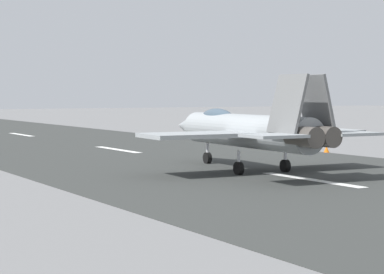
% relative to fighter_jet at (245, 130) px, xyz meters
% --- Properties ---
extents(ground_plane, '(400.00, 400.00, 0.00)m').
position_rel_fighter_jet_xyz_m(ground_plane, '(-5.47, -0.26, -2.47)').
color(ground_plane, slate).
extents(runway_strip, '(240.00, 26.00, 0.02)m').
position_rel_fighter_jet_xyz_m(runway_strip, '(-5.48, -0.26, -2.46)').
color(runway_strip, '#313432').
rests_on(runway_strip, ground).
extents(fighter_jet, '(17.47, 14.06, 5.67)m').
position_rel_fighter_jet_xyz_m(fighter_jet, '(0.00, 0.00, 0.00)').
color(fighter_jet, '#92979A').
rests_on(fighter_jet, ground).
extents(crew_person, '(0.53, 0.52, 1.74)m').
position_rel_fighter_jet_xyz_m(crew_person, '(15.16, -11.41, -1.60)').
color(crew_person, '#1E2338').
rests_on(crew_person, ground).
extents(marker_cone_mid, '(0.44, 0.44, 0.55)m').
position_rel_fighter_jet_xyz_m(marker_cone_mid, '(7.88, -13.30, -2.20)').
color(marker_cone_mid, orange).
rests_on(marker_cone_mid, ground).
extents(marker_cone_far, '(0.44, 0.44, 0.55)m').
position_rel_fighter_jet_xyz_m(marker_cone_far, '(22.92, -13.30, -2.20)').
color(marker_cone_far, orange).
rests_on(marker_cone_far, ground).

